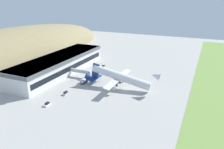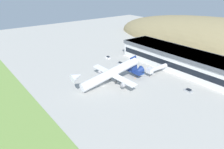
{
  "view_description": "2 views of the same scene",
  "coord_description": "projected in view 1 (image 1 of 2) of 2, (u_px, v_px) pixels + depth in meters",
  "views": [
    {
      "loc": [
        -108.6,
        -39.63,
        51.21
      ],
      "look_at": [
        2.01,
        9.71,
        7.25
      ],
      "focal_mm": 35.0,
      "sensor_mm": 36.0,
      "label": 1
    },
    {
      "loc": [
        86.95,
        -60.27,
        52.08
      ],
      "look_at": [
        1.6,
        5.2,
        5.53
      ],
      "focal_mm": 35.0,
      "sensor_mm": 36.0,
      "label": 2
    }
  ],
  "objects": [
    {
      "name": "service_car_2",
      "position": [
        103.0,
        66.0,
        165.23
      ],
      "size": [
        4.17,
        2.05,
        1.44
      ],
      "color": "#999EA3",
      "rests_on": "ground_plane"
    },
    {
      "name": "hill_backdrop",
      "position": [
        11.0,
        58.0,
        189.65
      ],
      "size": [
        269.06,
        75.41,
        50.41
      ],
      "primitive_type": "ellipsoid",
      "color": "#8E7F56",
      "rests_on": "ground_plane"
    },
    {
      "name": "service_car_1",
      "position": [
        47.0,
        104.0,
        107.54
      ],
      "size": [
        3.82,
        1.76,
        1.62
      ],
      "color": "silver",
      "rests_on": "ground_plane"
    },
    {
      "name": "grass_strip_foreground",
      "position": [
        218.0,
        106.0,
        107.35
      ],
      "size": [
        337.31,
        28.18,
        0.08
      ],
      "primitive_type": "cube",
      "color": "#759947",
      "rests_on": "ground_plane"
    },
    {
      "name": "jetway_0",
      "position": [
        82.0,
        71.0,
        143.93
      ],
      "size": [
        3.38,
        15.71,
        5.43
      ],
      "color": "silver",
      "rests_on": "ground_plane"
    },
    {
      "name": "fuel_truck",
      "position": [
        84.0,
        80.0,
        135.39
      ],
      "size": [
        7.18,
        2.72,
        3.22
      ],
      "color": "#264C99",
      "rests_on": "ground_plane"
    },
    {
      "name": "ground_plane",
      "position": [
        126.0,
        90.0,
        125.87
      ],
      "size": [
        374.79,
        374.79,
        0.0
      ],
      "primitive_type": "plane",
      "color": "#ADAAA3"
    },
    {
      "name": "terminal_building",
      "position": [
        59.0,
        63.0,
        151.74
      ],
      "size": [
        82.77,
        22.54,
        11.87
      ],
      "color": "silver",
      "rests_on": "ground_plane"
    },
    {
      "name": "cargo_airplane",
      "position": [
        120.0,
        77.0,
        127.23
      ],
      "size": [
        34.37,
        46.94,
        13.02
      ],
      "color": "silver"
    },
    {
      "name": "traffic_cone_0",
      "position": [
        98.0,
        82.0,
        136.95
      ],
      "size": [
        0.52,
        0.52,
        0.58
      ],
      "color": "orange",
      "rests_on": "ground_plane"
    },
    {
      "name": "service_car_0",
      "position": [
        66.0,
        93.0,
        119.9
      ],
      "size": [
        4.6,
        2.01,
        1.48
      ],
      "color": "#999EA3",
      "rests_on": "ground_plane"
    }
  ]
}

